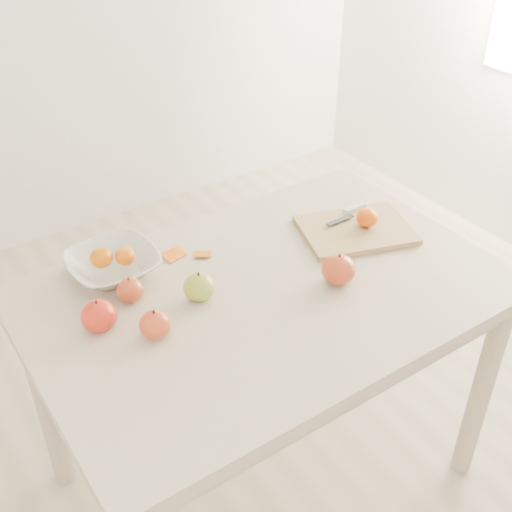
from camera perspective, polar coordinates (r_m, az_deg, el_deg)
ground at (r=2.18m, az=0.78°, el=-18.56°), size 3.50×3.50×0.00m
table at (r=1.71m, az=0.95°, el=-5.45°), size 1.20×0.80×0.75m
cutting_board at (r=1.87m, az=8.85°, el=2.29°), size 0.36×0.31×0.02m
board_tangerine at (r=1.86m, az=9.84°, el=3.37°), size 0.06×0.06×0.05m
fruit_bowl at (r=1.71m, az=-12.58°, el=-0.76°), size 0.23×0.23×0.06m
bowl_tangerine_near at (r=1.70m, az=-13.59°, el=-0.14°), size 0.06×0.06×0.05m
bowl_tangerine_far at (r=1.70m, az=-11.56°, el=-0.00°), size 0.05×0.05×0.05m
orange_peel_a at (r=1.77m, az=-7.30°, el=0.03°), size 0.07×0.06×0.01m
orange_peel_b at (r=1.76m, az=-4.77°, el=0.10°), size 0.06×0.05×0.01m
paring_knife at (r=1.93m, az=8.54°, el=4.05°), size 0.17×0.04×0.01m
apple_green at (r=1.59m, az=-5.07°, el=-2.75°), size 0.08×0.08×0.07m
apple_red_b at (r=1.54m, az=-13.80°, el=-5.19°), size 0.08×0.08×0.08m
apple_red_e at (r=1.65m, az=7.34°, el=-1.20°), size 0.09×0.09×0.08m
apple_red_d at (r=1.50m, az=-8.95°, el=-6.03°), size 0.07×0.07×0.07m
apple_red_a at (r=1.61m, az=-11.14°, el=-2.98°), size 0.07×0.07×0.06m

